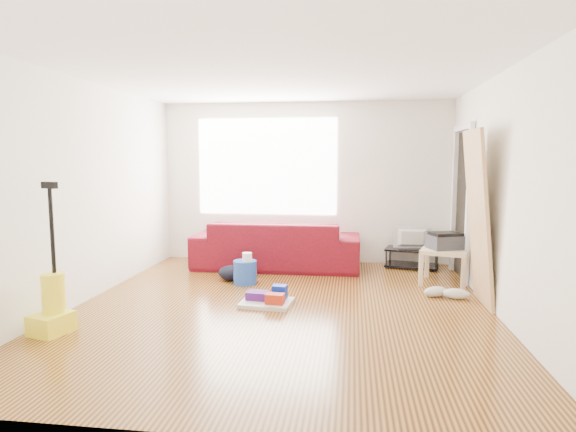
# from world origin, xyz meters

# --- Properties ---
(room) EXTENTS (4.51, 5.01, 2.51)m
(room) POSITION_xyz_m (0.07, 0.15, 1.25)
(room) COLOR #42220E
(room) RESTS_ON ground
(sofa) EXTENTS (2.45, 0.96, 0.71)m
(sofa) POSITION_xyz_m (-0.36, 1.95, 0.00)
(sofa) COLOR #450C11
(sofa) RESTS_ON ground
(tv_stand) EXTENTS (0.85, 0.60, 0.29)m
(tv_stand) POSITION_xyz_m (1.65, 2.22, 0.15)
(tv_stand) COLOR black
(tv_stand) RESTS_ON ground
(tv) EXTENTS (0.55, 0.07, 0.32)m
(tv) POSITION_xyz_m (1.65, 2.22, 0.45)
(tv) COLOR black
(tv) RESTS_ON tv_stand
(side_table) EXTENTS (0.70, 0.70, 0.46)m
(side_table) POSITION_xyz_m (1.95, 1.31, 0.39)
(side_table) COLOR tan
(side_table) RESTS_ON ground
(printer) EXTENTS (0.49, 0.43, 0.21)m
(printer) POSITION_xyz_m (1.95, 1.31, 0.56)
(printer) COLOR #2E2E34
(printer) RESTS_ON side_table
(bucket) EXTENTS (0.34, 0.34, 0.30)m
(bucket) POSITION_xyz_m (-0.62, 0.95, 0.00)
(bucket) COLOR blue
(bucket) RESTS_ON ground
(toilet_paper) EXTENTS (0.12, 0.12, 0.11)m
(toilet_paper) POSITION_xyz_m (-0.58, 0.92, 0.21)
(toilet_paper) COLOR white
(toilet_paper) RESTS_ON bucket
(cleaning_tray) EXTENTS (0.59, 0.49, 0.20)m
(cleaning_tray) POSITION_xyz_m (-0.16, 0.09, 0.06)
(cleaning_tray) COLOR beige
(cleaning_tray) RESTS_ON ground
(backpack) EXTENTS (0.41, 0.36, 0.20)m
(backpack) POSITION_xyz_m (-0.84, 1.10, 0.00)
(backpack) COLOR black
(backpack) RESTS_ON ground
(sneakers) EXTENTS (0.55, 0.28, 0.12)m
(sneakers) POSITION_xyz_m (1.85, 0.63, 0.06)
(sneakers) COLOR silver
(sneakers) RESTS_ON ground
(vacuum) EXTENTS (0.37, 0.40, 1.40)m
(vacuum) POSITION_xyz_m (-2.00, -1.04, 0.26)
(vacuum) COLOR yellow
(vacuum) RESTS_ON ground
(door_panel) EXTENTS (0.24, 0.78, 1.93)m
(door_panel) POSITION_xyz_m (2.13, 0.44, 0.00)
(door_panel) COLOR #A57851
(door_panel) RESTS_ON ground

